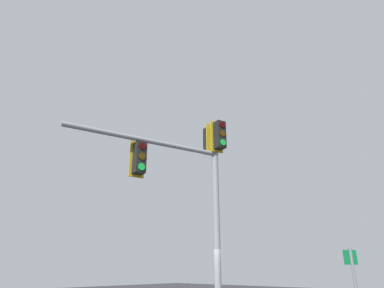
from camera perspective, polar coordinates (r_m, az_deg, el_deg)
signal_mast_assembly at (r=10.13m, az=0.48°, el=-5.42°), size 4.77×1.98×6.48m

